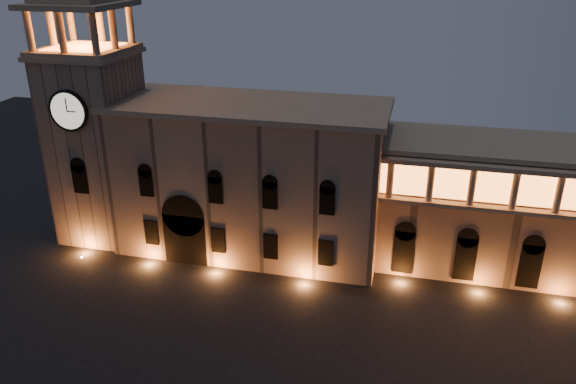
{
  "coord_description": "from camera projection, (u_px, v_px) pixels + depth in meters",
  "views": [
    {
      "loc": [
        16.22,
        -35.35,
        32.94
      ],
      "look_at": [
        3.9,
        16.0,
        10.07
      ],
      "focal_mm": 35.0,
      "sensor_mm": 36.0,
      "label": 1
    }
  ],
  "objects": [
    {
      "name": "ground",
      "position": [
        200.0,
        367.0,
        48.1
      ],
      "size": [
        160.0,
        160.0,
        0.0
      ],
      "primitive_type": "plane",
      "color": "black",
      "rests_on": "ground"
    },
    {
      "name": "colonnade_wing",
      "position": [
        562.0,
        211.0,
        59.69
      ],
      "size": [
        40.6,
        11.5,
        14.5
      ],
      "color": "#896E58",
      "rests_on": "ground"
    },
    {
      "name": "government_building",
      "position": [
        250.0,
        178.0,
        64.63
      ],
      "size": [
        30.8,
        12.8,
        17.6
      ],
      "color": "#8F735D",
      "rests_on": "ground"
    },
    {
      "name": "clock_tower",
      "position": [
        97.0,
        138.0,
        66.24
      ],
      "size": [
        9.8,
        9.8,
        32.4
      ],
      "color": "#8F735D",
      "rests_on": "ground"
    }
  ]
}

